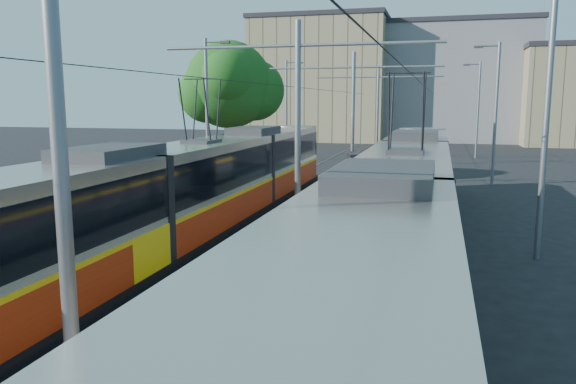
% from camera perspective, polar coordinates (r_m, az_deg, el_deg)
% --- Properties ---
extents(ground, '(160.00, 160.00, 0.00)m').
position_cam_1_polar(ground, '(11.87, -8.85, -14.39)').
color(ground, black).
rests_on(ground, ground).
extents(platform, '(4.00, 50.00, 0.30)m').
position_cam_1_polar(platform, '(27.67, 5.54, -0.40)').
color(platform, gray).
rests_on(platform, ground).
extents(tactile_strip_left, '(0.70, 50.00, 0.01)m').
position_cam_1_polar(tactile_strip_left, '(27.92, 2.61, 0.05)').
color(tactile_strip_left, gray).
rests_on(tactile_strip_left, platform).
extents(tactile_strip_right, '(0.70, 50.00, 0.01)m').
position_cam_1_polar(tactile_strip_right, '(27.44, 8.53, -0.21)').
color(tactile_strip_right, gray).
rests_on(tactile_strip_right, platform).
extents(rails, '(8.71, 70.00, 0.03)m').
position_cam_1_polar(rails, '(27.69, 5.53, -0.67)').
color(rails, gray).
rests_on(rails, ground).
extents(tram_left, '(2.43, 28.83, 5.50)m').
position_cam_1_polar(tram_left, '(20.26, -8.65, 0.50)').
color(tram_left, black).
rests_on(tram_left, ground).
extents(tram_right, '(2.43, 31.25, 5.50)m').
position_cam_1_polar(tram_right, '(16.26, 11.68, -1.18)').
color(tram_right, black).
rests_on(tram_right, ground).
extents(catenary, '(9.20, 70.00, 7.00)m').
position_cam_1_polar(catenary, '(24.49, 4.57, 8.67)').
color(catenary, gray).
rests_on(catenary, platform).
extents(street_lamps, '(15.18, 38.22, 8.00)m').
position_cam_1_polar(street_lamps, '(31.24, 6.90, 8.10)').
color(street_lamps, gray).
rests_on(street_lamps, ground).
extents(shelter, '(0.92, 1.17, 2.26)m').
position_cam_1_polar(shelter, '(23.98, 6.83, 1.34)').
color(shelter, black).
rests_on(shelter, platform).
extents(tree, '(5.73, 5.30, 8.33)m').
position_cam_1_polar(tree, '(34.33, -5.36, 10.63)').
color(tree, '#382314').
rests_on(tree, ground).
extents(building_left, '(16.32, 12.24, 14.88)m').
position_cam_1_polar(building_left, '(71.46, 3.47, 11.33)').
color(building_left, gray).
rests_on(building_left, ground).
extents(building_centre, '(18.36, 14.28, 14.15)m').
position_cam_1_polar(building_centre, '(73.97, 16.57, 10.61)').
color(building_centre, slate).
rests_on(building_centre, ground).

